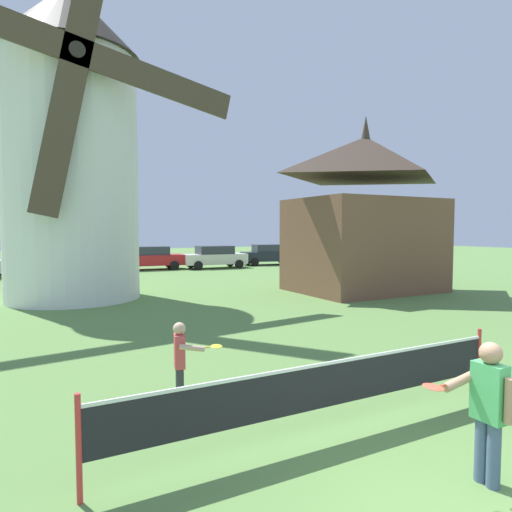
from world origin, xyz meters
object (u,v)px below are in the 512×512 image
Objects in this scene: windmill at (71,140)px; chapel at (364,216)px; parked_car_green at (68,261)px; player_near at (488,405)px; tennis_net at (328,385)px; parked_car_black at (269,254)px; parked_car_red at (150,258)px; parked_car_cream at (215,257)px; player_far at (181,358)px.

windmill is 1.81× the size of chapel.
parked_car_green is at bearing 86.96° from windmill.
tennis_net is at bearing 117.14° from player_near.
chapel is at bearing -16.40° from windmill.
parked_car_black is at bearing 77.20° from chapel.
parked_car_green and parked_car_red have the same top height.
parked_car_cream is at bearing 73.97° from player_near.
parked_car_cream is at bearing 71.13° from tennis_net.
chapel is at bearing 46.85° from tennis_net.
player_near is 29.08m from parked_car_black.
player_near is 0.34× the size of parked_car_cream.
tennis_net is at bearing -133.15° from chapel.
parked_car_black reaches higher than player_near.
windmill is 12.99m from player_far.
windmill is 3.18× the size of parked_car_black.
tennis_net is at bearing -98.79° from parked_car_red.
parked_car_black is (12.98, 24.80, 0.12)m from tennis_net.
parked_car_red is at bearing 179.22° from parked_car_black.
parked_car_red is 9.12m from parked_car_black.
parked_car_red is at bearing 111.83° from chapel.
parked_car_red is (5.20, 23.01, 0.09)m from player_far.
parked_car_cream is 4.88m from parked_car_black.
player_far is 0.29× the size of parked_car_cream.
parked_car_red and parked_car_cream have the same top height.
windmill is 16.45m from player_near.
parked_car_black is at bearing 36.78° from windmill.
chapel is (-3.28, -14.46, 2.47)m from parked_car_black.
chapel reaches higher than parked_car_green.
parked_car_green reaches higher than tennis_net.
parked_car_green is at bearing -178.49° from parked_car_black.
parked_car_red is at bearing 81.21° from tennis_net.
parked_car_cream and parked_car_black have the same top height.
windmill is 10.82× the size of player_far.
parked_car_green is at bearing 92.94° from tennis_net.
parked_car_green is (-2.09, 26.05, -0.05)m from player_near.
tennis_net is (1.82, -13.73, -5.41)m from windmill.
player_near is at bearing -62.86° from tennis_net.
tennis_net is 0.79× the size of chapel.
parked_car_green is at bearing 94.58° from player_near.
parked_car_black is (14.80, 11.06, -5.29)m from windmill.
parked_car_green is 0.97× the size of parked_car_red.
windmill is 3.13× the size of parked_car_green.
parked_car_cream is (10.00, 10.19, -5.29)m from windmill.
chapel is (5.84, -14.58, 2.47)m from parked_car_red.
windmill is 13.62m from parked_car_red.
parked_car_cream is (9.43, -0.50, 0.00)m from parked_car_green.
player_far reaches higher than tennis_net.
player_near is at bearing -106.03° from parked_car_cream.
player_far is 23.59m from parked_car_red.
parked_car_cream is at bearing 45.55° from windmill.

